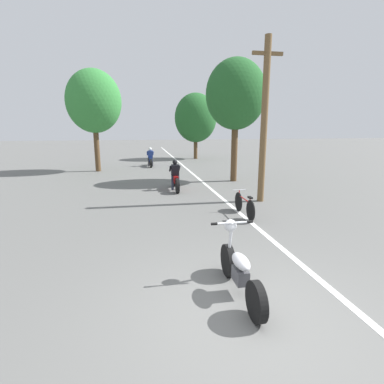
% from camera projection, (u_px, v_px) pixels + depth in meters
% --- Properties ---
extents(ground_plane, '(120.00, 120.00, 0.00)m').
position_uv_depth(ground_plane, '(243.00, 313.00, 4.51)').
color(ground_plane, '#60605E').
extents(lane_stripe_edge, '(0.14, 48.00, 0.01)m').
position_uv_depth(lane_stripe_edge, '(196.00, 176.00, 16.82)').
color(lane_stripe_edge, white).
rests_on(lane_stripe_edge, ground).
extents(utility_pole, '(1.10, 0.24, 5.79)m').
position_uv_depth(utility_pole, '(264.00, 120.00, 10.67)').
color(utility_pole, brown).
rests_on(utility_pole, ground).
extents(roadside_tree_right_near, '(2.96, 2.66, 5.99)m').
position_uv_depth(roadside_tree_right_near, '(236.00, 95.00, 14.55)').
color(roadside_tree_right_near, '#513A23').
rests_on(roadside_tree_right_near, ground).
extents(roadside_tree_right_far, '(3.56, 3.20, 5.51)m').
position_uv_depth(roadside_tree_right_far, '(196.00, 118.00, 25.30)').
color(roadside_tree_right_far, '#513A23').
rests_on(roadside_tree_right_far, ground).
extents(roadside_tree_left, '(3.26, 2.93, 6.11)m').
position_uv_depth(roadside_tree_left, '(94.00, 102.00, 17.92)').
color(roadside_tree_left, '#513A23').
rests_on(roadside_tree_left, ground).
extents(motorcycle_foreground, '(0.76, 1.99, 1.13)m').
position_uv_depth(motorcycle_foreground, '(239.00, 269.00, 4.98)').
color(motorcycle_foreground, black).
rests_on(motorcycle_foreground, ground).
extents(motorcycle_rider_lead, '(0.50, 2.09, 1.34)m').
position_uv_depth(motorcycle_rider_lead, '(175.00, 178.00, 13.20)').
color(motorcycle_rider_lead, black).
rests_on(motorcycle_rider_lead, ground).
extents(motorcycle_rider_far, '(0.50, 2.01, 1.32)m').
position_uv_depth(motorcycle_rider_far, '(150.00, 159.00, 21.03)').
color(motorcycle_rider_far, black).
rests_on(motorcycle_rider_far, ground).
extents(bicycle_parked, '(0.44, 1.72, 0.74)m').
position_uv_depth(bicycle_parked, '(244.00, 205.00, 9.36)').
color(bicycle_parked, black).
rests_on(bicycle_parked, ground).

